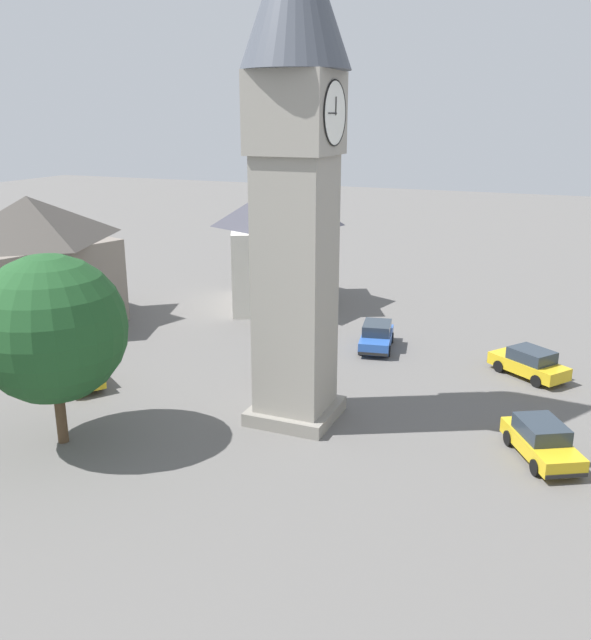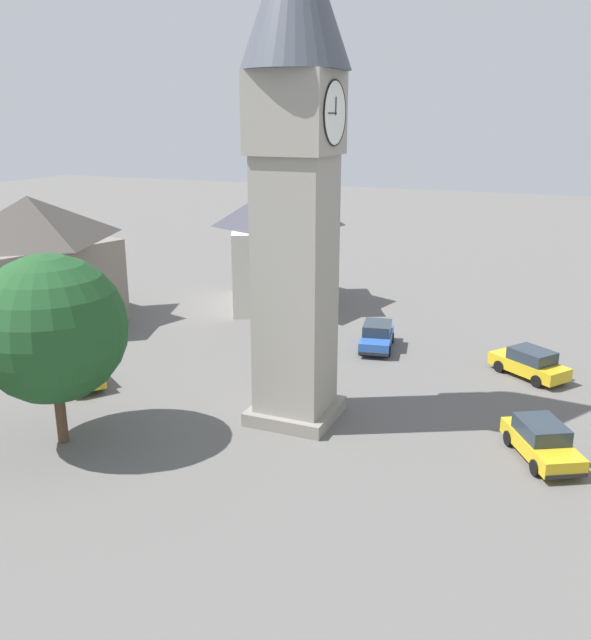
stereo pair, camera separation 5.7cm
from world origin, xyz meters
name	(u,v)px [view 2 (the right image)]	position (x,y,z in m)	size (l,w,h in m)	color
ground_plane	(295,417)	(0.00, 0.00, 0.00)	(200.00, 200.00, 0.00)	#605E5B
clock_tower	(296,136)	(0.00, 0.00, 12.37)	(4.42, 4.42, 21.17)	gray
car_blue_kerb	(77,370)	(0.69, -11.77, 0.76)	(3.72, 4.36, 1.53)	gold
car_silver_kerb	(530,363)	(-9.32, 9.38, 0.76)	(3.78, 4.34, 1.53)	gold
car_red_corner	(377,336)	(-10.56, 0.75, 0.76)	(4.37, 2.43, 1.53)	#2D5BB7
car_white_side	(542,441)	(-0.26, 10.53, 0.76)	(4.42, 3.49, 1.53)	gold
pedestrian	(265,365)	(-3.08, -3.01, 1.01)	(0.26, 0.56, 1.69)	black
tree	(51,329)	(6.00, -8.09, 4.98)	(6.06, 6.06, 8.02)	brown
building_corner_back	(34,261)	(-6.29, -20.67, 4.31)	(11.31, 9.43, 8.43)	slate
building_hall_far	(279,244)	(-17.39, -8.62, 4.40)	(10.37, 9.74, 8.62)	silver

